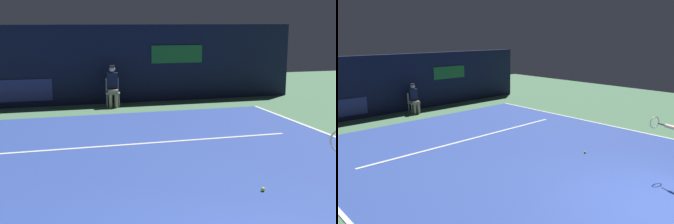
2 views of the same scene
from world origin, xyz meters
The scene contains 6 objects.
ground_plane centered at (0.00, 4.51, 0.00)m, with size 28.79×28.79×0.00m, color #4C7A56.
court_surface centered at (0.00, 4.51, 0.01)m, with size 9.89×11.02×0.01m, color #2D479E.
line_service centered at (0.00, 6.44, 0.01)m, with size 7.72×0.10×0.01m, color white.
back_wall centered at (0.00, 12.03, 1.30)m, with size 14.10×0.33×2.60m.
line_judge_on_chair centered at (0.49, 11.26, 0.69)m, with size 0.48×0.56×1.32m.
tennis_ball centered at (1.57, 3.00, 0.05)m, with size 0.07×0.07×0.07m, color #CCE033.
Camera 1 is at (-1.86, -3.48, 2.71)m, focal length 50.12 mm.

